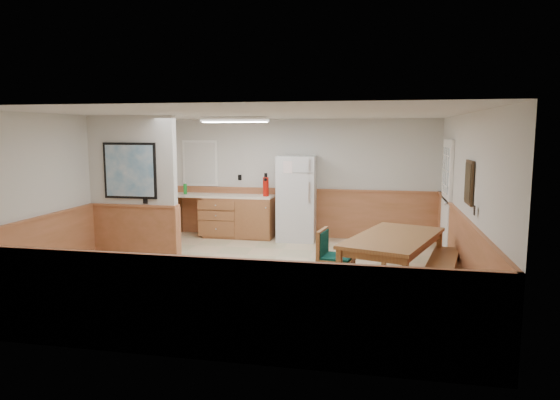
% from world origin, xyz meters
% --- Properties ---
extents(ground, '(6.00, 6.00, 0.00)m').
position_xyz_m(ground, '(0.00, 0.00, 0.00)').
color(ground, tan).
rests_on(ground, ground).
extents(ceiling, '(6.00, 6.00, 0.02)m').
position_xyz_m(ceiling, '(0.00, 0.00, 2.50)').
color(ceiling, silver).
rests_on(ceiling, back_wall).
extents(back_wall, '(6.00, 0.02, 2.50)m').
position_xyz_m(back_wall, '(0.00, 3.00, 1.25)').
color(back_wall, silver).
rests_on(back_wall, ground).
extents(right_wall, '(0.02, 6.00, 2.50)m').
position_xyz_m(right_wall, '(3.00, 0.00, 1.25)').
color(right_wall, silver).
rests_on(right_wall, ground).
extents(left_wall, '(0.02, 6.00, 2.50)m').
position_xyz_m(left_wall, '(-3.00, 0.00, 1.25)').
color(left_wall, silver).
rests_on(left_wall, ground).
extents(wainscot_back, '(6.00, 0.04, 1.00)m').
position_xyz_m(wainscot_back, '(0.00, 2.98, 0.50)').
color(wainscot_back, '#BD704B').
rests_on(wainscot_back, ground).
extents(wainscot_right, '(0.04, 6.00, 1.00)m').
position_xyz_m(wainscot_right, '(2.98, 0.00, 0.50)').
color(wainscot_right, '#BD704B').
rests_on(wainscot_right, ground).
extents(wainscot_left, '(0.04, 6.00, 1.00)m').
position_xyz_m(wainscot_left, '(-2.98, 0.00, 0.50)').
color(wainscot_left, '#BD704B').
rests_on(wainscot_left, ground).
extents(partition_wall, '(1.50, 0.20, 2.50)m').
position_xyz_m(partition_wall, '(-2.25, 0.19, 1.23)').
color(partition_wall, silver).
rests_on(partition_wall, ground).
extents(kitchen_counter, '(2.20, 0.61, 1.00)m').
position_xyz_m(kitchen_counter, '(-1.21, 2.68, 0.46)').
color(kitchen_counter, brown).
rests_on(kitchen_counter, ground).
extents(exterior_door, '(0.07, 1.02, 2.15)m').
position_xyz_m(exterior_door, '(2.96, 1.90, 1.05)').
color(exterior_door, white).
rests_on(exterior_door, ground).
extents(kitchen_window, '(0.80, 0.04, 1.00)m').
position_xyz_m(kitchen_window, '(-2.10, 2.98, 1.55)').
color(kitchen_window, white).
rests_on(kitchen_window, back_wall).
extents(wall_painting, '(0.04, 0.50, 0.60)m').
position_xyz_m(wall_painting, '(2.97, -0.30, 1.55)').
color(wall_painting, '#372616').
rests_on(wall_painting, right_wall).
extents(fluorescent_fixture, '(1.20, 0.30, 0.09)m').
position_xyz_m(fluorescent_fixture, '(-0.80, 1.30, 2.45)').
color(fluorescent_fixture, white).
rests_on(fluorescent_fixture, ceiling).
extents(refrigerator, '(0.80, 0.74, 1.75)m').
position_xyz_m(refrigerator, '(0.11, 2.63, 0.88)').
color(refrigerator, silver).
rests_on(refrigerator, ground).
extents(dining_table, '(1.59, 2.22, 0.75)m').
position_xyz_m(dining_table, '(2.00, -0.22, 0.66)').
color(dining_table, olive).
rests_on(dining_table, ground).
extents(dining_bench, '(0.70, 1.70, 0.45)m').
position_xyz_m(dining_bench, '(2.68, -0.26, 0.35)').
color(dining_bench, olive).
rests_on(dining_bench, ground).
extents(dining_chair, '(0.74, 0.56, 0.85)m').
position_xyz_m(dining_chair, '(1.10, -0.44, 0.49)').
color(dining_chair, olive).
rests_on(dining_chair, ground).
extents(fire_extinguisher, '(0.12, 0.12, 0.49)m').
position_xyz_m(fire_extinguisher, '(-0.54, 2.64, 1.11)').
color(fire_extinguisher, '#B51309').
rests_on(fire_extinguisher, kitchen_counter).
extents(soap_bottle, '(0.08, 0.08, 0.23)m').
position_xyz_m(soap_bottle, '(-2.32, 2.63, 1.01)').
color(soap_bottle, '#198C2B').
rests_on(soap_bottle, kitchen_counter).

